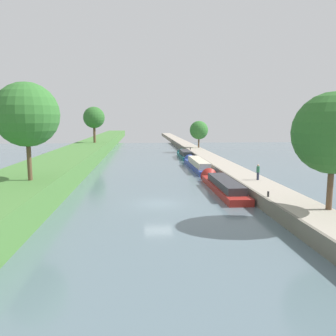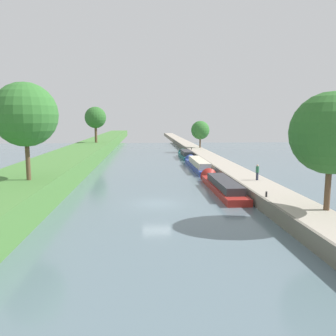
{
  "view_description": "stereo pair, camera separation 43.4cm",
  "coord_description": "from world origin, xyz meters",
  "px_view_note": "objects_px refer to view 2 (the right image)",
  "views": [
    {
      "loc": [
        -1.52,
        -29.66,
        7.44
      ],
      "look_at": [
        2.12,
        15.42,
        1.0
      ],
      "focal_mm": 36.55,
      "sensor_mm": 36.0,
      "label": 1
    },
    {
      "loc": [
        -1.09,
        -29.69,
        7.44
      ],
      "look_at": [
        2.12,
        15.42,
        1.0
      ],
      "focal_mm": 36.55,
      "sensor_mm": 36.0,
      "label": 2
    }
  ],
  "objects_px": {
    "mooring_bollard_near": "(266,194)",
    "mooring_bollard_far": "(191,149)",
    "narrowboat_red": "(221,185)",
    "person_walking": "(257,172)",
    "narrowboat_blue": "(197,164)",
    "narrowboat_teal": "(186,155)"
  },
  "relations": [
    {
      "from": "narrowboat_red",
      "to": "mooring_bollard_near",
      "type": "relative_size",
      "value": 31.86
    },
    {
      "from": "narrowboat_red",
      "to": "mooring_bollard_near",
      "type": "height_order",
      "value": "mooring_bollard_near"
    },
    {
      "from": "narrowboat_red",
      "to": "mooring_bollard_far",
      "type": "relative_size",
      "value": 31.86
    },
    {
      "from": "narrowboat_red",
      "to": "person_walking",
      "type": "xyz_separation_m",
      "value": [
        3.71,
        -0.59,
        1.44
      ]
    },
    {
      "from": "mooring_bollard_near",
      "to": "mooring_bollard_far",
      "type": "height_order",
      "value": "same"
    },
    {
      "from": "narrowboat_blue",
      "to": "mooring_bollard_near",
      "type": "distance_m",
      "value": 24.73
    },
    {
      "from": "person_walking",
      "to": "mooring_bollard_far",
      "type": "height_order",
      "value": "person_walking"
    },
    {
      "from": "narrowboat_blue",
      "to": "mooring_bollard_far",
      "type": "xyz_separation_m",
      "value": [
        1.83,
        19.75,
        0.72
      ]
    },
    {
      "from": "narrowboat_red",
      "to": "mooring_bollard_far",
      "type": "bearing_deg",
      "value": 87.03
    },
    {
      "from": "person_walking",
      "to": "narrowboat_blue",
      "type": "bearing_deg",
      "value": 102.25
    },
    {
      "from": "narrowboat_red",
      "to": "mooring_bollard_far",
      "type": "xyz_separation_m",
      "value": [
        1.87,
        36.02,
        0.8
      ]
    },
    {
      "from": "narrowboat_red",
      "to": "person_walking",
      "type": "height_order",
      "value": "person_walking"
    },
    {
      "from": "mooring_bollard_near",
      "to": "mooring_bollard_far",
      "type": "relative_size",
      "value": 1.0
    },
    {
      "from": "narrowboat_teal",
      "to": "person_walking",
      "type": "height_order",
      "value": "person_walking"
    },
    {
      "from": "narrowboat_blue",
      "to": "narrowboat_teal",
      "type": "bearing_deg",
      "value": 89.9
    },
    {
      "from": "mooring_bollard_far",
      "to": "mooring_bollard_near",
      "type": "bearing_deg",
      "value": -90.0
    },
    {
      "from": "narrowboat_red",
      "to": "mooring_bollard_far",
      "type": "distance_m",
      "value": 36.08
    },
    {
      "from": "narrowboat_blue",
      "to": "person_walking",
      "type": "bearing_deg",
      "value": -77.75
    },
    {
      "from": "mooring_bollard_near",
      "to": "mooring_bollard_far",
      "type": "xyz_separation_m",
      "value": [
        0.0,
        44.4,
        0.0
      ]
    },
    {
      "from": "narrowboat_blue",
      "to": "mooring_bollard_near",
      "type": "height_order",
      "value": "mooring_bollard_near"
    },
    {
      "from": "mooring_bollard_near",
      "to": "person_walking",
      "type": "bearing_deg",
      "value": 76.74
    },
    {
      "from": "narrowboat_red",
      "to": "narrowboat_teal",
      "type": "height_order",
      "value": "narrowboat_teal"
    }
  ]
}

